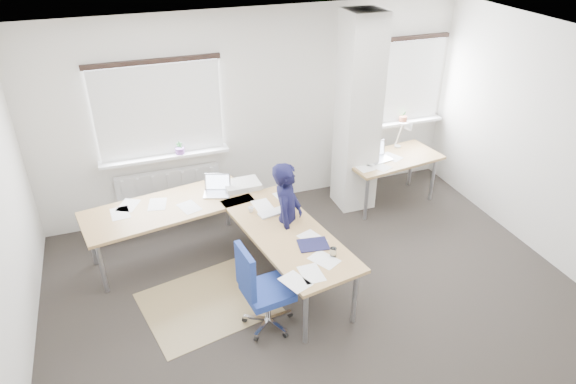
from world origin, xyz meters
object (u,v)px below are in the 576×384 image
object	(u,v)px
desk_main	(229,220)
person	(287,219)
desk_side	(392,160)
task_chair	(264,305)

from	to	relation	value
desk_main	person	size ratio (longest dim) A/B	1.96
desk_side	task_chair	xyz separation A→B (m)	(-2.53, -1.88, -0.39)
person	desk_main	bearing A→B (deg)	98.60
task_chair	person	size ratio (longest dim) A/B	0.73
task_chair	desk_side	bearing A→B (deg)	29.32
desk_main	desk_side	bearing A→B (deg)	6.47
desk_main	person	bearing A→B (deg)	-31.33
task_chair	person	world-z (taller)	person
desk_main	desk_side	size ratio (longest dim) A/B	1.89
desk_side	person	distance (m)	2.22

